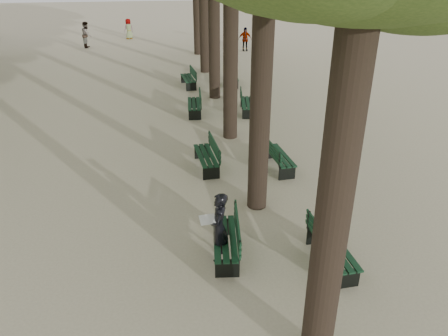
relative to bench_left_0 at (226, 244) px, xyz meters
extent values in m
plane|color=#B8AE8B|center=(-0.37, -0.98, -0.27)|extent=(120.00, 120.00, 0.00)
cylinder|color=#33261C|center=(1.13, -2.98, 3.48)|extent=(0.52, 0.52, 7.50)
cylinder|color=#33261C|center=(1.13, 2.02, 3.48)|extent=(0.52, 0.52, 7.50)
cylinder|color=#33261C|center=(1.13, 7.02, 3.48)|extent=(0.52, 0.52, 7.50)
cylinder|color=#33261C|center=(1.13, 12.02, 3.48)|extent=(0.52, 0.52, 7.50)
cylinder|color=#33261C|center=(1.13, 17.02, 3.48)|extent=(0.52, 0.52, 7.50)
cube|color=black|center=(-0.02, 0.00, -0.05)|extent=(0.69, 1.84, 0.45)
cube|color=black|center=(-0.02, 0.00, 0.18)|extent=(0.71, 1.84, 0.04)
cube|color=black|center=(0.26, -0.03, 0.45)|extent=(0.21, 1.80, 0.40)
cube|color=black|center=(-0.02, 4.50, -0.05)|extent=(0.68, 1.84, 0.45)
cube|color=black|center=(-0.02, 4.50, 0.18)|extent=(0.70, 1.84, 0.04)
cube|color=black|center=(0.26, 4.52, 0.45)|extent=(0.20, 1.80, 0.40)
cube|color=black|center=(-0.02, 9.80, -0.05)|extent=(0.61, 1.82, 0.45)
cube|color=black|center=(-0.02, 9.80, 0.18)|extent=(0.63, 1.82, 0.04)
cube|color=black|center=(0.26, 9.78, 0.45)|extent=(0.13, 1.80, 0.40)
cube|color=black|center=(-0.02, 14.05, -0.05)|extent=(0.72, 1.85, 0.45)
cube|color=black|center=(-0.02, 14.05, 0.18)|extent=(0.74, 1.85, 0.04)
cube|color=black|center=(0.26, 14.08, 0.45)|extent=(0.25, 1.79, 0.40)
cube|color=black|center=(2.28, -0.64, -0.05)|extent=(0.66, 1.83, 0.45)
cube|color=black|center=(2.28, -0.64, 0.18)|extent=(0.68, 1.84, 0.04)
cube|color=black|center=(2.00, -0.66, 0.45)|extent=(0.18, 1.80, 0.40)
cube|color=black|center=(2.28, 4.18, -0.05)|extent=(0.71, 1.84, 0.45)
cube|color=black|center=(2.28, 4.18, 0.18)|extent=(0.73, 1.85, 0.04)
cube|color=black|center=(2.01, 4.15, 0.45)|extent=(0.23, 1.79, 0.40)
cube|color=black|center=(2.28, 9.62, -0.05)|extent=(0.74, 1.85, 0.45)
cube|color=black|center=(2.28, 9.62, 0.18)|extent=(0.76, 1.85, 0.04)
cube|color=black|center=(2.01, 9.65, 0.45)|extent=(0.26, 1.79, 0.40)
cube|color=black|center=(2.28, 14.10, -0.05)|extent=(0.63, 1.83, 0.45)
cube|color=black|center=(2.28, 14.10, 0.18)|extent=(0.65, 1.83, 0.04)
cube|color=black|center=(2.00, 14.12, 0.45)|extent=(0.15, 1.80, 0.40)
imported|color=black|center=(-0.16, -0.11, 0.55)|extent=(0.47, 0.72, 1.65)
cube|color=white|center=(-0.41, -0.11, 0.78)|extent=(0.37, 0.29, 0.12)
imported|color=#262628|center=(-3.84, 28.52, 0.50)|extent=(0.80, 0.67, 1.55)
imported|color=#262628|center=(-6.59, 25.32, 0.63)|extent=(0.42, 0.90, 1.81)
imported|color=#262628|center=(4.47, 22.66, 0.52)|extent=(0.94, 0.36, 1.59)
imported|color=#262628|center=(3.67, 25.91, 0.59)|extent=(0.69, 1.17, 1.73)
camera|label=1|loc=(-1.11, -8.01, 5.94)|focal=35.00mm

